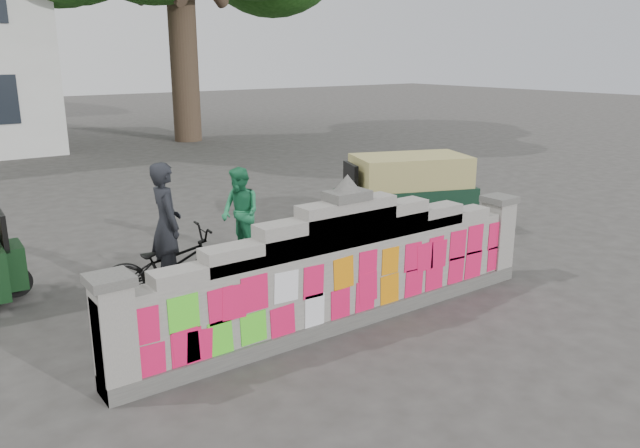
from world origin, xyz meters
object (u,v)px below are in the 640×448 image
Objects in this scene: pedestrian at (240,213)px; rickshaw_right at (406,193)px; cyclist_bike at (169,266)px; cyclist_rider at (168,241)px.

rickshaw_right is (3.42, -0.56, 0.01)m from pedestrian.
cyclist_rider reaches higher than cyclist_bike.
cyclist_rider is at bearing -61.69° from pedestrian.
cyclist_rider reaches higher than pedestrian.
cyclist_bike is 2.19m from pedestrian.
pedestrian is (1.83, 1.18, -0.10)m from cyclist_rider.
cyclist_rider is at bearing 27.32° from rickshaw_right.
cyclist_bike is at bearing 27.32° from rickshaw_right.
rickshaw_right is (5.25, 0.62, 0.28)m from cyclist_bike.
cyclist_rider is at bearing 0.00° from cyclist_bike.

